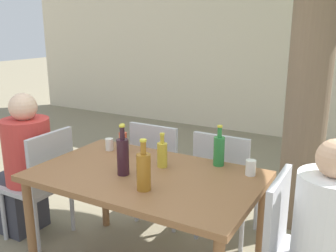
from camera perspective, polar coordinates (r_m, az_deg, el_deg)
cafe_building_wall at (r=5.96m, az=17.65°, el=11.52°), size 10.00×0.08×2.80m
dining_table_front at (r=2.50m, az=-3.42°, el=-8.94°), size 1.48×0.91×0.76m
patio_chair_0 at (r=3.15m, az=-18.52°, el=-7.63°), size 0.44×0.44×0.91m
patio_chair_1 at (r=2.26m, az=18.87°, el=-17.14°), size 0.44×0.44×0.91m
patio_chair_2 at (r=3.24m, az=-1.18°, el=-6.18°), size 0.44×0.44×0.91m
patio_chair_3 at (r=3.01m, az=8.65°, el=-8.11°), size 0.44×0.44×0.91m
person_seated_0 at (r=3.31m, az=-21.29°, el=-6.42°), size 0.59×0.37×1.20m
wine_bottle_0 at (r=2.42m, az=-6.89°, el=-4.49°), size 0.08×0.08×0.33m
oil_cruet_1 at (r=2.54m, az=-0.89°, el=-4.28°), size 0.07×0.07×0.24m
green_bottle_2 at (r=2.58m, az=7.78°, el=-3.64°), size 0.08×0.08×0.28m
soda_bottle_3 at (r=2.83m, az=-6.86°, el=-2.43°), size 0.06×0.06×0.23m
amber_bottle_4 at (r=2.19m, az=-3.73°, el=-6.80°), size 0.08×0.08×0.31m
drinking_glass_0 at (r=2.93m, az=-8.91°, el=-2.78°), size 0.06×0.06×0.09m
drinking_glass_1 at (r=2.47m, az=12.49°, el=-6.22°), size 0.07×0.07×0.10m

